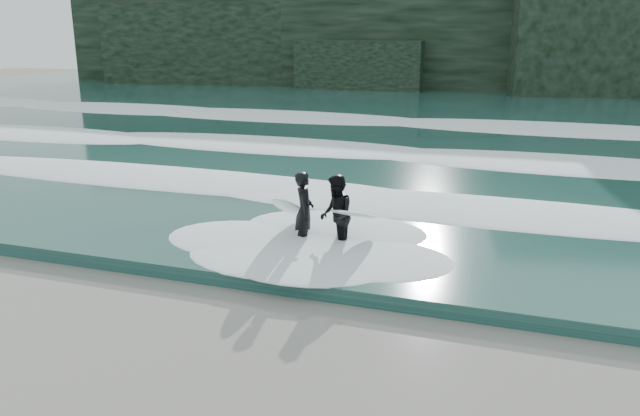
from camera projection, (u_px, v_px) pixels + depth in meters
The scene contains 8 objects.
ground at pixel (134, 366), 9.17m from camera, with size 120.00×120.00×0.00m, color #876D5A.
sea at pixel (437, 114), 35.51m from camera, with size 90.00×52.00×0.30m, color #1E4841.
headland at pixel (473, 27), 49.64m from camera, with size 70.00×9.00×10.00m, color black.
foam_near at pixel (327, 194), 17.24m from camera, with size 60.00×3.20×0.20m, color white.
foam_mid at pixel (385, 149), 23.61m from camera, with size 60.00×4.00×0.24m, color white.
foam_far at pixel (425, 118), 31.79m from camera, with size 60.00×4.80×0.30m, color white.
surfer_left at pixel (301, 210), 13.88m from camera, with size 1.10×1.95×1.77m.
surfer_right at pixel (338, 215), 13.51m from camera, with size 1.36×2.02×1.77m.
Camera 1 is at (5.23, -6.85, 4.75)m, focal length 35.00 mm.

